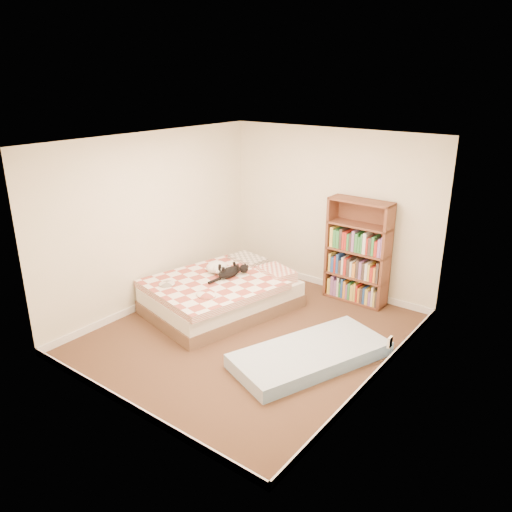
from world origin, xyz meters
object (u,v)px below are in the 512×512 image
Objects in this scene: bookshelf at (357,265)px; floor_mattress at (310,355)px; black_cat at (231,271)px; white_dog at (217,267)px; bed at (223,293)px.

floor_mattress is (0.37, -1.90, -0.48)m from bookshelf.
black_cat reaches higher than floor_mattress.
bookshelf is 1.99m from floor_mattress.
white_dog is at bearing -174.76° from floor_mattress.
bed is 1.81m from floor_mattress.
black_cat is at bearing 3.77° from white_dog.
floor_mattress is at bearing -16.93° from white_dog.
bed is 1.47× the size of bookshelf.
white_dog is at bearing -149.38° from black_cat.
bookshelf is 2.19× the size of black_cat.
white_dog is (-1.59, -1.35, 0.00)m from bookshelf.
white_dog reaches higher than floor_mattress.
bookshelf is (1.39, 1.45, 0.32)m from bed.
white_dog reaches higher than black_cat.
white_dog is (-1.96, 0.55, 0.48)m from floor_mattress.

